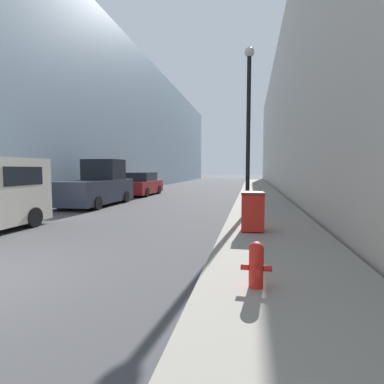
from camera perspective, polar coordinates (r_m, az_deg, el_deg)
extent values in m
cube|color=gray|center=(21.76, 12.85, -0.49)|extent=(2.92, 60.00, 0.12)
cube|color=#849EB2|center=(33.93, -17.19, 11.62)|extent=(12.00, 60.00, 12.51)
cube|color=beige|center=(31.17, 27.01, 12.85)|extent=(12.00, 60.00, 13.42)
cylinder|color=red|center=(4.66, 12.12, -14.24)|extent=(0.21, 0.21, 0.53)
sphere|color=red|center=(4.58, 12.18, -10.61)|extent=(0.23, 0.23, 0.23)
cylinder|color=red|center=(4.56, 12.19, -9.79)|extent=(0.06, 0.06, 0.05)
cylinder|color=red|center=(4.50, 12.16, -14.59)|extent=(0.11, 0.12, 0.11)
cylinder|color=red|center=(4.65, 10.00, -13.90)|extent=(0.12, 0.09, 0.09)
cylinder|color=red|center=(4.66, 14.24, -13.94)|extent=(0.12, 0.09, 0.09)
cube|color=red|center=(8.61, 11.50, -3.82)|extent=(0.62, 0.62, 1.00)
cube|color=maroon|center=(8.55, 11.56, -0.24)|extent=(0.64, 0.63, 0.08)
cylinder|color=black|center=(8.95, 9.76, -6.42)|extent=(0.05, 0.16, 0.16)
cylinder|color=black|center=(8.95, 13.14, -6.47)|extent=(0.05, 0.16, 0.16)
cylinder|color=black|center=(12.27, 10.46, -3.29)|extent=(0.31, 0.31, 0.25)
cylinder|color=black|center=(12.23, 10.66, 10.46)|extent=(0.16, 0.16, 6.11)
sphere|color=silver|center=(12.98, 10.88, 24.69)|extent=(0.38, 0.38, 0.38)
cylinder|color=black|center=(10.93, -28.03, -4.28)|extent=(0.24, 0.64, 0.64)
cube|color=#232838|center=(16.13, -17.85, 0.17)|extent=(1.98, 5.12, 1.13)
cube|color=black|center=(16.88, -16.46, 4.13)|extent=(1.82, 1.64, 1.08)
cylinder|color=black|center=(17.99, -17.92, -0.77)|extent=(0.24, 0.64, 0.64)
cylinder|color=black|center=(17.18, -12.57, -0.89)|extent=(0.24, 0.64, 0.64)
cylinder|color=black|center=(15.31, -23.69, -1.79)|extent=(0.24, 0.64, 0.64)
cylinder|color=black|center=(14.35, -17.67, -2.02)|extent=(0.24, 0.64, 0.64)
cube|color=maroon|center=(21.86, -9.49, 0.97)|extent=(1.76, 4.56, 0.86)
cube|color=#1E2328|center=(21.83, -9.52, 2.90)|extent=(1.55, 2.37, 0.61)
cylinder|color=black|center=(23.44, -10.16, 0.53)|extent=(0.24, 0.64, 0.64)
cylinder|color=black|center=(22.90, -6.38, 0.48)|extent=(0.24, 0.64, 0.64)
cylinder|color=black|center=(20.92, -12.88, 0.03)|extent=(0.24, 0.64, 0.64)
cylinder|color=black|center=(20.31, -8.71, -0.04)|extent=(0.24, 0.64, 0.64)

